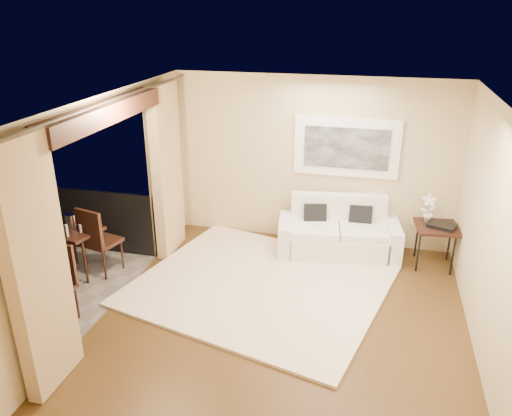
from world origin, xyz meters
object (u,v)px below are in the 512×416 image
(side_table, at_px, (437,229))
(balcony_chair_far, at_px, (96,237))
(bistro_table, at_px, (77,235))
(sofa, at_px, (338,234))
(balcony_chair_near, at_px, (56,279))
(orchid, at_px, (429,208))
(ice_bucket, at_px, (71,220))

(side_table, relative_size, balcony_chair_far, 0.63)
(bistro_table, height_order, balcony_chair_far, balcony_chair_far)
(side_table, height_order, bistro_table, bistro_table)
(sofa, bearing_deg, balcony_chair_near, -148.26)
(orchid, height_order, bistro_table, orchid)
(side_table, xyz_separation_m, ice_bucket, (-5.14, -1.39, 0.20))
(bistro_table, bearing_deg, balcony_chair_far, 5.99)
(bistro_table, bearing_deg, orchid, 18.15)
(side_table, distance_m, balcony_chair_far, 4.96)
(balcony_chair_near, bearing_deg, side_table, 26.89)
(sofa, distance_m, side_table, 1.47)
(bistro_table, xyz_separation_m, balcony_chair_far, (0.28, 0.03, -0.00))
(side_table, bearing_deg, bistro_table, -163.56)
(orchid, bearing_deg, balcony_chair_near, -148.88)
(bistro_table, relative_size, balcony_chair_far, 0.68)
(ice_bucket, bearing_deg, side_table, 15.12)
(orchid, height_order, balcony_chair_near, orchid)
(balcony_chair_far, relative_size, ice_bucket, 5.24)
(orchid, relative_size, balcony_chair_near, 0.44)
(side_table, xyz_separation_m, orchid, (-0.14, 0.12, 0.28))
(sofa, xyz_separation_m, orchid, (1.29, 0.03, 0.56))
(orchid, distance_m, ice_bucket, 5.22)
(bistro_table, height_order, ice_bucket, ice_bucket)
(orchid, bearing_deg, balcony_chair_far, -161.15)
(side_table, distance_m, orchid, 0.33)
(side_table, bearing_deg, balcony_chair_far, -162.97)
(sofa, relative_size, balcony_chair_far, 1.87)
(side_table, distance_m, ice_bucket, 5.33)
(balcony_chair_far, height_order, ice_bucket, balcony_chair_far)
(balcony_chair_far, distance_m, ice_bucket, 0.44)
(side_table, distance_m, bistro_table, 5.24)
(sofa, xyz_separation_m, bistro_table, (-3.59, -1.58, 0.30))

